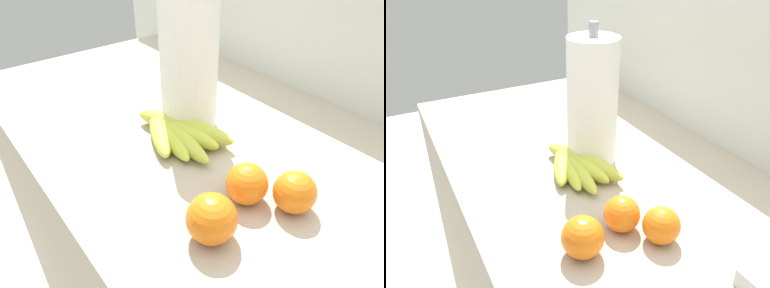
{
  "view_description": "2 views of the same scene",
  "coord_description": "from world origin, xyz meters",
  "views": [
    {
      "loc": [
        0.27,
        -0.39,
        1.31
      ],
      "look_at": [
        -0.13,
        -0.08,
        0.96
      ],
      "focal_mm": 33.48,
      "sensor_mm": 36.0,
      "label": 1
    },
    {
      "loc": [
        0.44,
        -0.39,
        1.39
      ],
      "look_at": [
        -0.18,
        -0.06,
        1.0
      ],
      "focal_mm": 36.45,
      "sensor_mm": 36.0,
      "label": 2
    }
  ],
  "objects": [
    {
      "name": "orange_front",
      "position": [
        0.06,
        -0.03,
        0.95
      ],
      "size": [
        0.06,
        0.06,
        0.06
      ],
      "primitive_type": "sphere",
      "color": "orange",
      "rests_on": "counter"
    },
    {
      "name": "orange_far_right",
      "position": [
        0.02,
        -0.16,
        0.96
      ],
      "size": [
        0.07,
        0.07,
        0.07
      ],
      "primitive_type": "sphere",
      "color": "orange",
      "rests_on": "counter"
    },
    {
      "name": "orange_right",
      "position": [
        -0.0,
        -0.07,
        0.95
      ],
      "size": [
        0.07,
        0.07,
        0.07
      ],
      "primitive_type": "sphere",
      "color": "orange",
      "rests_on": "counter"
    },
    {
      "name": "banana_bunch",
      "position": [
        -0.21,
        -0.06,
        0.94
      ],
      "size": [
        0.22,
        0.16,
        0.04
      ],
      "color": "#B4C53F",
      "rests_on": "counter"
    },
    {
      "name": "paper_towel_roll",
      "position": [
        -0.23,
        0.0,
        1.06
      ],
      "size": [
        0.11,
        0.11,
        0.31
      ],
      "color": "white",
      "rests_on": "counter"
    },
    {
      "name": "wall_back",
      "position": [
        0.0,
        0.34,
        0.65
      ],
      "size": [
        1.96,
        0.06,
        1.3
      ],
      "primitive_type": "cube",
      "color": "silver",
      "rests_on": "ground"
    }
  ]
}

